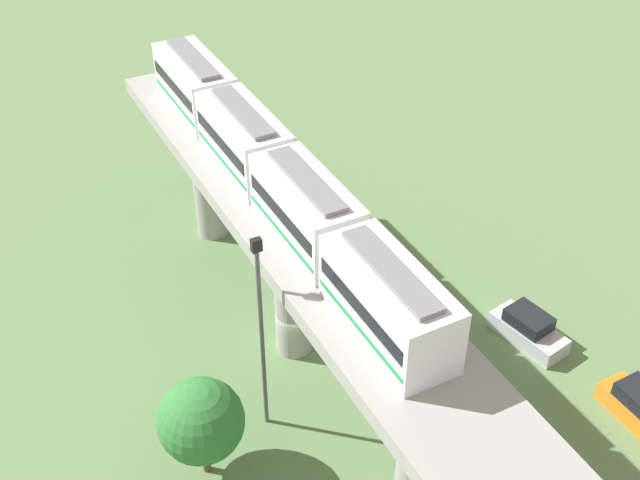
% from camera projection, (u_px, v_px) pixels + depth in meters
% --- Properties ---
extents(ground_plane, '(120.00, 120.00, 0.00)m').
position_uv_depth(ground_plane, '(294.00, 347.00, 43.07)').
color(ground_plane, '#5B7A4C').
extents(viaduct, '(5.20, 35.80, 8.44)m').
position_uv_depth(viaduct, '(292.00, 250.00, 39.11)').
color(viaduct, '#999691').
rests_on(viaduct, ground).
extents(train, '(2.64, 27.45, 3.24)m').
position_uv_depth(train, '(273.00, 173.00, 38.29)').
color(train, white).
rests_on(train, viaduct).
extents(parked_car_silver, '(2.48, 4.44, 1.76)m').
position_uv_depth(parked_car_silver, '(528.00, 329.00, 43.06)').
color(parked_car_silver, '#B2B5BA').
rests_on(parked_car_silver, ground).
extents(tree_near_viaduct, '(3.83, 3.83, 5.26)m').
position_uv_depth(tree_near_viaduct, '(201.00, 421.00, 34.79)').
color(tree_near_viaduct, brown).
rests_on(tree_near_viaduct, ground).
extents(signal_post, '(0.44, 0.28, 11.04)m').
position_uv_depth(signal_post, '(261.00, 330.00, 35.40)').
color(signal_post, '#4C4C51').
rests_on(signal_post, ground).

